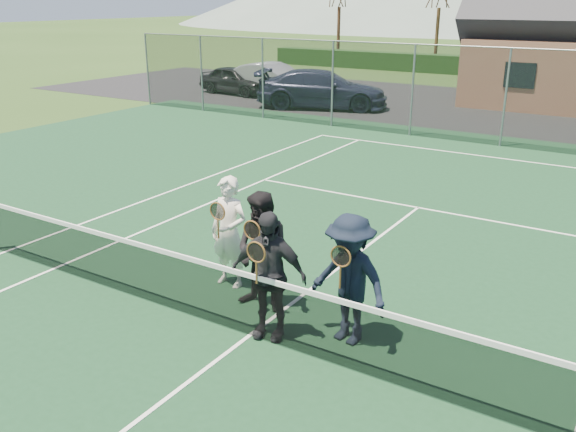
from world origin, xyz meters
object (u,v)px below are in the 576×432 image
(car_a, at_px, (236,80))
(player_d, at_px, (349,280))
(player_a, at_px, (229,232))
(tennis_net, at_px, (249,302))
(car_c, at_px, (322,89))
(player_b, at_px, (263,252))
(car_b, at_px, (273,80))
(player_c, at_px, (268,275))

(car_a, distance_m, player_d, 22.97)
(player_a, bearing_deg, player_d, -12.62)
(tennis_net, relative_size, player_d, 6.49)
(car_a, relative_size, tennis_net, 0.34)
(car_c, height_order, player_b, player_b)
(car_c, bearing_deg, car_b, 45.57)
(player_d, bearing_deg, player_b, 173.98)
(player_a, xyz_separation_m, player_c, (1.40, -0.98, -0.00))
(car_a, relative_size, player_c, 2.18)
(player_a, height_order, player_d, same)
(car_a, xyz_separation_m, player_a, (12.52, -16.95, 0.25))
(car_a, relative_size, player_d, 2.18)
(car_b, relative_size, player_d, 2.59)
(car_a, height_order, player_c, player_c)
(player_d, bearing_deg, player_c, -155.13)
(car_a, bearing_deg, player_c, -135.62)
(car_a, distance_m, car_c, 5.65)
(car_b, height_order, car_c, car_c)
(car_c, bearing_deg, player_b, -173.84)
(car_c, relative_size, player_b, 3.04)
(car_b, bearing_deg, player_a, -144.45)
(player_d, bearing_deg, tennis_net, -152.51)
(car_a, xyz_separation_m, player_d, (14.90, -17.48, 0.25))
(player_b, bearing_deg, player_c, -50.98)
(player_b, xyz_separation_m, player_d, (1.47, -0.15, -0.00))
(tennis_net, xyz_separation_m, player_c, (0.20, 0.16, 0.38))
(player_a, bearing_deg, car_a, 126.45)
(player_c, bearing_deg, player_d, 24.87)
(tennis_net, distance_m, player_c, 0.46)
(tennis_net, relative_size, player_a, 6.49)
(car_a, relative_size, player_b, 2.18)
(car_c, xyz_separation_m, player_c, (8.43, -16.61, 0.13))
(car_b, distance_m, player_b, 21.02)
(player_c, bearing_deg, car_c, 116.91)
(player_c, height_order, player_d, same)
(car_c, relative_size, player_c, 3.04)
(player_d, bearing_deg, car_a, 130.43)
(car_a, relative_size, car_c, 0.72)
(player_c, bearing_deg, car_a, 127.82)
(player_c, distance_m, player_d, 1.07)
(car_b, xyz_separation_m, tennis_net, (11.78, -18.37, -0.23))
(car_c, bearing_deg, player_a, -176.00)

